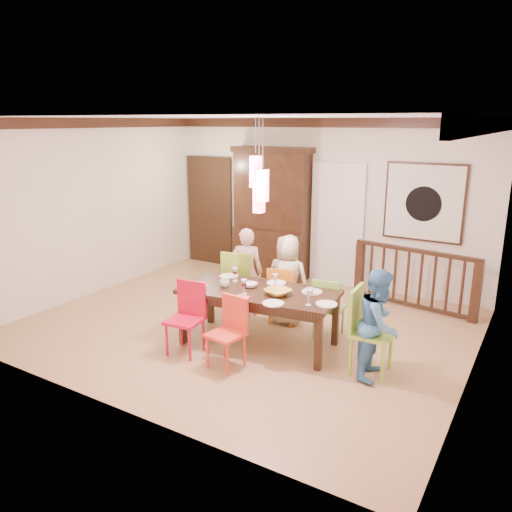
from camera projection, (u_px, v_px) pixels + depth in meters
The scene contains 37 objects.
floor at pixel (246, 325), 7.20m from camera, with size 6.00×6.00×0.00m, color tan.
ceiling at pixel (245, 117), 6.43m from camera, with size 6.00×6.00×0.00m, color white.
wall_back at pixel (320, 202), 8.88m from camera, with size 6.00×6.00×0.00m, color silver.
wall_left at pixel (94, 208), 8.31m from camera, with size 5.00×5.00×0.00m, color silver.
wall_right at pixel (483, 257), 5.32m from camera, with size 5.00×5.00×0.00m, color silver.
crown_molding at pixel (245, 123), 6.46m from camera, with size 6.00×5.00×0.16m, color black, non-canonical shape.
panel_door at pixel (210, 212), 10.14m from camera, with size 1.04×0.07×2.24m, color black.
white_doorway at pixel (337, 227), 8.78m from camera, with size 0.97×0.05×2.22m, color silver.
painting at pixel (424, 202), 7.91m from camera, with size 1.25×0.06×1.25m.
pendant_cluster at pixel (259, 184), 6.06m from camera, with size 0.27×0.21×1.14m.
dining_table at pixel (259, 296), 6.44m from camera, with size 2.12×1.16×0.75m.
chair_far_left at pixel (242, 278), 7.44m from camera, with size 0.53×0.53×1.02m.
chair_far_mid at pixel (283, 290), 7.19m from camera, with size 0.47×0.47×0.86m.
chair_far_right at pixel (329, 303), 6.72m from camera, with size 0.42×0.42×0.84m.
chair_near_left at pixel (184, 315), 6.21m from camera, with size 0.46×0.46×0.91m.
chair_near_mid at pixel (226, 329), 5.86m from camera, with size 0.43×0.43×0.85m.
chair_end_right at pixel (373, 326), 5.72m from camera, with size 0.48×0.48×1.01m.
china_hutch at pixel (272, 213), 9.22m from camera, with size 1.52×0.46×2.40m.
balustrade at pixel (414, 277), 7.75m from camera, with size 2.00×0.35×0.96m.
person_far_left at pixel (247, 272), 7.45m from camera, with size 0.49×0.32×1.34m, color #FFC6C2.
person_far_mid at pixel (287, 280), 7.13m from camera, with size 0.64×0.42×1.31m, color #C4B994.
person_end_right at pixel (379, 324), 5.62m from camera, with size 0.62×0.48×1.28m, color teal.
serving_bowl at pixel (278, 292), 6.22m from camera, with size 0.31×0.31×0.08m, color gold.
small_bowl at pixel (250, 285), 6.51m from camera, with size 0.19×0.19×0.06m, color white.
cup_left at pixel (224, 283), 6.51m from camera, with size 0.13×0.13×0.10m, color silver.
cup_right at pixel (310, 291), 6.22m from camera, with size 0.10×0.10×0.09m, color silver.
plate_far_left at pixel (229, 276), 6.96m from camera, with size 0.26×0.26×0.01m, color white.
plate_far_mid at pixel (276, 283), 6.67m from camera, with size 0.26×0.26×0.01m, color white.
plate_far_right at pixel (312, 292), 6.32m from camera, with size 0.26×0.26×0.01m, color white.
plate_near_left at pixel (197, 286), 6.56m from camera, with size 0.26×0.26×0.01m, color white.
plate_near_mid at pixel (273, 303), 5.92m from camera, with size 0.26×0.26×0.01m, color white.
plate_end_right at pixel (326, 304), 5.90m from camera, with size 0.26×0.26×0.01m, color white.
wine_glass_a at pixel (235, 275), 6.74m from camera, with size 0.08×0.08×0.19m, color #590C19, non-canonical shape.
wine_glass_b at pixel (275, 281), 6.46m from camera, with size 0.08×0.08×0.19m, color silver, non-canonical shape.
wine_glass_c at pixel (244, 287), 6.24m from camera, with size 0.08×0.08×0.19m, color #590C19, non-canonical shape.
wine_glass_d at pixel (309, 297), 5.87m from camera, with size 0.08×0.08×0.19m, color silver, non-canonical shape.
napkin at pixel (242, 297), 6.12m from camera, with size 0.18×0.14×0.01m, color #D83359.
Camera 1 is at (3.57, -5.65, 2.86)m, focal length 35.00 mm.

